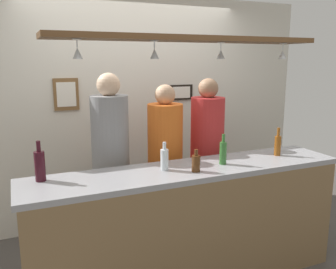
{
  "coord_description": "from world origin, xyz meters",
  "views": [
    {
      "loc": [
        -1.29,
        -2.87,
        1.89
      ],
      "look_at": [
        0.0,
        0.1,
        1.21
      ],
      "focal_mm": 38.46,
      "sensor_mm": 36.0,
      "label": 1
    }
  ],
  "objects_px": {
    "person_middle_orange_shirt": "(165,152)",
    "person_right_red_shirt": "(207,145)",
    "person_left_grey_shirt": "(111,150)",
    "bottle_beer_green_import": "(223,152)",
    "bottle_beer_amber_tall": "(278,145)",
    "picture_frame_lower_pair": "(181,92)",
    "bottle_soda_clear": "(164,159)",
    "bottle_beer_brown_stubby": "(196,163)",
    "bottle_wine_dark_red": "(40,165)",
    "picture_frame_caricature": "(66,94)"
  },
  "relations": [
    {
      "from": "bottle_wine_dark_red",
      "to": "picture_frame_lower_pair",
      "type": "relative_size",
      "value": 1.0
    },
    {
      "from": "person_middle_orange_shirt",
      "to": "picture_frame_lower_pair",
      "type": "xyz_separation_m",
      "value": [
        0.55,
        0.81,
        0.5
      ]
    },
    {
      "from": "picture_frame_lower_pair",
      "to": "bottle_beer_brown_stubby",
      "type": "bearing_deg",
      "value": -111.23
    },
    {
      "from": "person_middle_orange_shirt",
      "to": "picture_frame_lower_pair",
      "type": "bearing_deg",
      "value": 55.65
    },
    {
      "from": "person_right_red_shirt",
      "to": "person_middle_orange_shirt",
      "type": "bearing_deg",
      "value": 180.0
    },
    {
      "from": "picture_frame_caricature",
      "to": "person_left_grey_shirt",
      "type": "bearing_deg",
      "value": -72.27
    },
    {
      "from": "bottle_soda_clear",
      "to": "bottle_beer_green_import",
      "type": "relative_size",
      "value": 0.88
    },
    {
      "from": "bottle_soda_clear",
      "to": "picture_frame_lower_pair",
      "type": "height_order",
      "value": "picture_frame_lower_pair"
    },
    {
      "from": "bottle_wine_dark_red",
      "to": "bottle_beer_amber_tall",
      "type": "bearing_deg",
      "value": -3.15
    },
    {
      "from": "bottle_beer_amber_tall",
      "to": "person_left_grey_shirt",
      "type": "bearing_deg",
      "value": 158.23
    },
    {
      "from": "bottle_beer_amber_tall",
      "to": "picture_frame_lower_pair",
      "type": "distance_m",
      "value": 1.47
    },
    {
      "from": "picture_frame_caricature",
      "to": "picture_frame_lower_pair",
      "type": "distance_m",
      "value": 1.35
    },
    {
      "from": "person_middle_orange_shirt",
      "to": "bottle_beer_green_import",
      "type": "distance_m",
      "value": 0.68
    },
    {
      "from": "bottle_soda_clear",
      "to": "picture_frame_lower_pair",
      "type": "bearing_deg",
      "value": 59.9
    },
    {
      "from": "person_middle_orange_shirt",
      "to": "bottle_wine_dark_red",
      "type": "xyz_separation_m",
      "value": [
        -1.18,
        -0.46,
        0.14
      ]
    },
    {
      "from": "person_left_grey_shirt",
      "to": "person_right_red_shirt",
      "type": "xyz_separation_m",
      "value": [
        1.01,
        0.0,
        -0.04
      ]
    },
    {
      "from": "bottle_soda_clear",
      "to": "bottle_beer_green_import",
      "type": "distance_m",
      "value": 0.52
    },
    {
      "from": "person_middle_orange_shirt",
      "to": "bottle_wine_dark_red",
      "type": "relative_size",
      "value": 5.53
    },
    {
      "from": "person_left_grey_shirt",
      "to": "bottle_soda_clear",
      "type": "bearing_deg",
      "value": -63.07
    },
    {
      "from": "person_middle_orange_shirt",
      "to": "bottle_soda_clear",
      "type": "distance_m",
      "value": 0.64
    },
    {
      "from": "person_left_grey_shirt",
      "to": "bottle_beer_amber_tall",
      "type": "height_order",
      "value": "person_left_grey_shirt"
    },
    {
      "from": "bottle_beer_amber_tall",
      "to": "bottle_soda_clear",
      "type": "xyz_separation_m",
      "value": [
        -1.14,
        -0.0,
        -0.01
      ]
    },
    {
      "from": "bottle_beer_brown_stubby",
      "to": "bottle_wine_dark_red",
      "type": "bearing_deg",
      "value": 167.59
    },
    {
      "from": "person_left_grey_shirt",
      "to": "picture_frame_lower_pair",
      "type": "height_order",
      "value": "person_left_grey_shirt"
    },
    {
      "from": "bottle_beer_brown_stubby",
      "to": "bottle_beer_amber_tall",
      "type": "bearing_deg",
      "value": 8.5
    },
    {
      "from": "bottle_beer_brown_stubby",
      "to": "bottle_beer_green_import",
      "type": "bearing_deg",
      "value": 16.69
    },
    {
      "from": "person_middle_orange_shirt",
      "to": "picture_frame_caricature",
      "type": "bearing_deg",
      "value": 134.74
    },
    {
      "from": "person_left_grey_shirt",
      "to": "bottle_beer_brown_stubby",
      "type": "height_order",
      "value": "person_left_grey_shirt"
    },
    {
      "from": "bottle_wine_dark_red",
      "to": "bottle_soda_clear",
      "type": "xyz_separation_m",
      "value": [
        0.93,
        -0.12,
        -0.03
      ]
    },
    {
      "from": "person_right_red_shirt",
      "to": "bottle_beer_brown_stubby",
      "type": "bearing_deg",
      "value": -125.38
    },
    {
      "from": "person_left_grey_shirt",
      "to": "bottle_beer_green_import",
      "type": "height_order",
      "value": "person_left_grey_shirt"
    },
    {
      "from": "person_right_red_shirt",
      "to": "bottle_wine_dark_red",
      "type": "xyz_separation_m",
      "value": [
        -1.65,
        -0.46,
        0.1
      ]
    },
    {
      "from": "bottle_beer_brown_stubby",
      "to": "bottle_soda_clear",
      "type": "relative_size",
      "value": 0.78
    },
    {
      "from": "bottle_beer_green_import",
      "to": "picture_frame_caricature",
      "type": "distance_m",
      "value": 1.82
    },
    {
      "from": "bottle_soda_clear",
      "to": "bottle_beer_amber_tall",
      "type": "bearing_deg",
      "value": 0.21
    },
    {
      "from": "bottle_beer_brown_stubby",
      "to": "picture_frame_lower_pair",
      "type": "relative_size",
      "value": 0.6
    },
    {
      "from": "bottle_soda_clear",
      "to": "picture_frame_lower_pair",
      "type": "xyz_separation_m",
      "value": [
        0.8,
        1.38,
        0.39
      ]
    },
    {
      "from": "person_middle_orange_shirt",
      "to": "person_right_red_shirt",
      "type": "xyz_separation_m",
      "value": [
        0.47,
        0.0,
        0.03
      ]
    },
    {
      "from": "person_left_grey_shirt",
      "to": "bottle_beer_green_import",
      "type": "bearing_deg",
      "value": -37.21
    },
    {
      "from": "person_middle_orange_shirt",
      "to": "person_right_red_shirt",
      "type": "bearing_deg",
      "value": 0.0
    },
    {
      "from": "person_middle_orange_shirt",
      "to": "bottle_soda_clear",
      "type": "xyz_separation_m",
      "value": [
        -0.25,
        -0.57,
        0.11
      ]
    },
    {
      "from": "person_right_red_shirt",
      "to": "bottle_beer_green_import",
      "type": "bearing_deg",
      "value": -107.6
    },
    {
      "from": "person_right_red_shirt",
      "to": "bottle_beer_green_import",
      "type": "distance_m",
      "value": 0.65
    },
    {
      "from": "person_left_grey_shirt",
      "to": "picture_frame_lower_pair",
      "type": "relative_size",
      "value": 5.91
    },
    {
      "from": "person_middle_orange_shirt",
      "to": "person_right_red_shirt",
      "type": "height_order",
      "value": "person_right_red_shirt"
    },
    {
      "from": "bottle_beer_amber_tall",
      "to": "bottle_beer_brown_stubby",
      "type": "height_order",
      "value": "bottle_beer_amber_tall"
    },
    {
      "from": "bottle_beer_green_import",
      "to": "picture_frame_lower_pair",
      "type": "xyz_separation_m",
      "value": [
        0.28,
        1.42,
        0.38
      ]
    },
    {
      "from": "bottle_beer_green_import",
      "to": "picture_frame_lower_pair",
      "type": "distance_m",
      "value": 1.5
    },
    {
      "from": "person_left_grey_shirt",
      "to": "person_right_red_shirt",
      "type": "height_order",
      "value": "person_left_grey_shirt"
    },
    {
      "from": "person_left_grey_shirt",
      "to": "person_middle_orange_shirt",
      "type": "relative_size",
      "value": 1.07
    }
  ]
}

